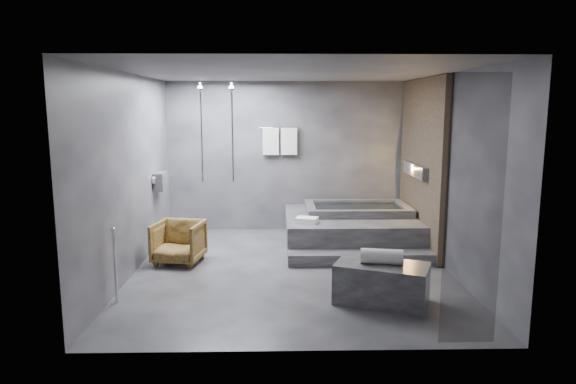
{
  "coord_description": "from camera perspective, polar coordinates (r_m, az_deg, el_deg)",
  "views": [
    {
      "loc": [
        -0.21,
        -7.15,
        2.34
      ],
      "look_at": [
        -0.04,
        0.3,
        1.1
      ],
      "focal_mm": 32.0,
      "sensor_mm": 36.0,
      "label": 1
    }
  ],
  "objects": [
    {
      "name": "deck_towel",
      "position": [
        8.23,
        2.12,
        -3.14
      ],
      "size": [
        0.39,
        0.33,
        0.09
      ],
      "primitive_type": "cube",
      "rotation": [
        0.0,
        0.0,
        -0.3
      ],
      "color": "white",
      "rests_on": "tub_deck"
    },
    {
      "name": "concrete_bench",
      "position": [
        6.36,
        10.37,
        -9.94
      ],
      "size": [
        1.22,
        0.96,
        0.49
      ],
      "primitive_type": "cube",
      "rotation": [
        0.0,
        0.0,
        -0.39
      ],
      "color": "#2E2E30",
      "rests_on": "ground"
    },
    {
      "name": "rolled_towel",
      "position": [
        6.26,
        10.38,
        -7.05
      ],
      "size": [
        0.53,
        0.27,
        0.18
      ],
      "primitive_type": "cylinder",
      "rotation": [
        0.0,
        1.57,
        -0.19
      ],
      "color": "white",
      "rests_on": "concrete_bench"
    },
    {
      "name": "tub_step",
      "position": [
        7.86,
        8.08,
        -7.26
      ],
      "size": [
        2.2,
        0.36,
        0.18
      ],
      "primitive_type": "cube",
      "color": "#303032",
      "rests_on": "ground"
    },
    {
      "name": "tub_deck",
      "position": [
        8.94,
        6.88,
        -4.11
      ],
      "size": [
        2.2,
        2.0,
        0.5
      ],
      "primitive_type": "cube",
      "color": "#303032",
      "rests_on": "ground"
    },
    {
      "name": "driftwood_chair",
      "position": [
        7.95,
        -12.06,
        -5.46
      ],
      "size": [
        0.8,
        0.81,
        0.64
      ],
      "primitive_type": "imported",
      "rotation": [
        0.0,
        0.0,
        -0.18
      ],
      "color": "#432D10",
      "rests_on": "ground"
    },
    {
      "name": "room",
      "position": [
        7.44,
        3.41,
        4.77
      ],
      "size": [
        5.0,
        5.04,
        2.82
      ],
      "color": "#2B2B2E",
      "rests_on": "ground"
    }
  ]
}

